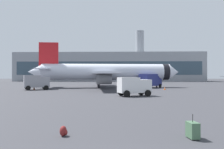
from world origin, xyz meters
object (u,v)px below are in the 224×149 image
at_px(airplane_at_gate, 106,72).
at_px(safety_cone_mid, 165,88).
at_px(cargo_van, 134,86).
at_px(traveller_backpack, 64,131).
at_px(service_truck, 36,82).
at_px(fuel_truck, 150,80).
at_px(rolling_suitcase, 193,130).
at_px(safety_cone_near, 34,88).

distance_m(airplane_at_gate, safety_cone_mid, 14.85).
bearing_deg(cargo_van, traveller_backpack, -102.60).
xyz_separation_m(service_truck, fuel_truck, (23.85, 7.87, 0.16)).
xyz_separation_m(airplane_at_gate, rolling_suitcase, (6.45, -42.57, -3.27)).
relative_size(fuel_truck, traveller_backpack, 12.66).
relative_size(airplane_at_gate, cargo_van, 7.42).
bearing_deg(safety_cone_mid, traveller_backpack, -108.62).
relative_size(safety_cone_mid, traveller_backpack, 1.24).
height_order(airplane_at_gate, service_truck, airplane_at_gate).
bearing_deg(safety_cone_mid, airplane_at_gate, 147.73).
xyz_separation_m(airplane_at_gate, traveller_backpack, (0.56, -42.35, -3.42)).
height_order(service_truck, traveller_backpack, service_truck).
relative_size(cargo_van, traveller_backpack, 10.04).
relative_size(service_truck, fuel_truck, 0.87).
xyz_separation_m(rolling_suitcase, traveller_backpack, (-5.89, 0.22, -0.16)).
bearing_deg(traveller_backpack, service_truck, 112.51).
relative_size(cargo_van, rolling_suitcase, 4.38).
bearing_deg(rolling_suitcase, cargo_van, 93.56).
distance_m(airplane_at_gate, rolling_suitcase, 43.18).
bearing_deg(traveller_backpack, safety_cone_near, 113.14).
xyz_separation_m(service_truck, safety_cone_mid, (25.73, 0.71, -1.31)).
height_order(airplane_at_gate, traveller_backpack, airplane_at_gate).
xyz_separation_m(safety_cone_near, traveller_backpack, (14.33, -33.52, -0.16)).
height_order(airplane_at_gate, safety_cone_near, airplane_at_gate).
xyz_separation_m(airplane_at_gate, service_truck, (-13.50, -8.43, -2.05)).
height_order(service_truck, cargo_van, service_truck).
bearing_deg(traveller_backpack, safety_cone_mid, 71.38).
relative_size(cargo_van, safety_cone_mid, 8.10).
bearing_deg(safety_cone_mid, fuel_truck, 104.66).
bearing_deg(airplane_at_gate, cargo_van, -76.67).
height_order(service_truck, safety_cone_mid, service_truck).
bearing_deg(airplane_at_gate, service_truck, -148.01).
bearing_deg(service_truck, traveller_backpack, -67.49).
distance_m(safety_cone_mid, traveller_backpack, 36.54).
distance_m(cargo_van, traveller_backpack, 21.13).
distance_m(cargo_van, safety_cone_near, 22.95).
xyz_separation_m(airplane_at_gate, cargo_van, (5.16, -21.77, -2.21)).
bearing_deg(safety_cone_mid, cargo_van, -116.72).
distance_m(fuel_truck, traveller_backpack, 42.95).
bearing_deg(rolling_suitcase, safety_cone_mid, 80.59).
relative_size(fuel_truck, rolling_suitcase, 5.53).
bearing_deg(service_truck, cargo_van, -35.56).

